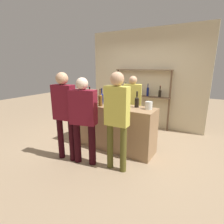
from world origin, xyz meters
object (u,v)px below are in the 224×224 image
at_px(counter_bottle_0, 113,101).
at_px(counter_bottle_3, 100,100).
at_px(customer_left, 64,110).
at_px(counter_bottle_4, 90,96).
at_px(server_behind_counter, 132,102).
at_px(cork_jar, 149,105).
at_px(customer_center, 83,116).
at_px(counter_bottle_2, 110,97).
at_px(counter_bottle_5, 137,101).
at_px(ice_bucket, 94,99).
at_px(counter_bottle_1, 102,98).
at_px(customer_right, 117,114).

relative_size(counter_bottle_0, counter_bottle_3, 0.87).
bearing_deg(customer_left, counter_bottle_4, -0.35).
distance_m(customer_left, server_behind_counter, 1.84).
xyz_separation_m(counter_bottle_3, cork_jar, (0.97, 0.25, -0.06)).
xyz_separation_m(cork_jar, customer_center, (-0.88, -0.91, -0.11)).
relative_size(counter_bottle_2, customer_left, 0.21).
bearing_deg(server_behind_counter, counter_bottle_4, -60.53).
bearing_deg(counter_bottle_5, ice_bucket, -168.26).
distance_m(counter_bottle_2, customer_left, 1.12).
bearing_deg(customer_left, customer_center, -89.68).
height_order(counter_bottle_1, ice_bucket, counter_bottle_1).
xyz_separation_m(counter_bottle_0, customer_center, (-0.16, -0.77, -0.16)).
distance_m(counter_bottle_3, cork_jar, 1.00).
distance_m(counter_bottle_4, customer_center, 1.06).
bearing_deg(counter_bottle_4, customer_center, -58.44).
bearing_deg(customer_right, cork_jar, -21.11).
height_order(counter_bottle_2, counter_bottle_5, counter_bottle_2).
distance_m(counter_bottle_0, customer_right, 0.79).
relative_size(counter_bottle_2, customer_center, 0.22).
height_order(counter_bottle_0, counter_bottle_3, counter_bottle_3).
xyz_separation_m(counter_bottle_2, cork_jar, (0.94, -0.08, -0.06)).
height_order(counter_bottle_0, counter_bottle_1, counter_bottle_1).
relative_size(counter_bottle_0, customer_center, 0.20).
bearing_deg(counter_bottle_2, customer_right, -52.22).
xyz_separation_m(server_behind_counter, customer_center, (-0.18, -1.68, 0.02)).
xyz_separation_m(counter_bottle_0, counter_bottle_3, (-0.25, -0.11, 0.02)).
relative_size(counter_bottle_3, customer_left, 0.22).
height_order(server_behind_counter, customer_center, customer_center).
height_order(counter_bottle_3, counter_bottle_5, counter_bottle_3).
height_order(counter_bottle_0, customer_right, customer_right).
relative_size(counter_bottle_2, counter_bottle_5, 1.09).
bearing_deg(server_behind_counter, cork_jar, 24.55).
distance_m(counter_bottle_0, server_behind_counter, 0.93).
distance_m(counter_bottle_3, server_behind_counter, 1.07).
distance_m(counter_bottle_4, server_behind_counter, 1.09).
bearing_deg(counter_bottle_5, counter_bottle_1, -172.90).
bearing_deg(customer_left, counter_bottle_3, -32.19).
height_order(counter_bottle_2, cork_jar, counter_bottle_2).
height_order(customer_left, customer_right, customer_right).
bearing_deg(customer_left, ice_bucket, -14.17).
distance_m(counter_bottle_2, counter_bottle_5, 0.68).
xyz_separation_m(server_behind_counter, customer_right, (0.43, -1.56, 0.11)).
relative_size(customer_left, customer_right, 0.99).
relative_size(counter_bottle_4, cork_jar, 2.37).
xyz_separation_m(counter_bottle_0, counter_bottle_2, (-0.22, 0.23, 0.02)).
bearing_deg(customer_right, counter_bottle_4, 53.80).
height_order(counter_bottle_0, ice_bucket, counter_bottle_0).
distance_m(counter_bottle_3, customer_right, 0.89).
height_order(counter_bottle_5, customer_center, customer_center).
bearing_deg(customer_right, counter_bottle_3, 49.83).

